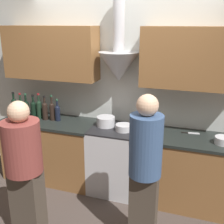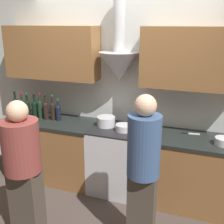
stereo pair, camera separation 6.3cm
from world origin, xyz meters
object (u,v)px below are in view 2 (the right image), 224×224
Objects in this scene: wine_bottle_3 at (35,108)px; person_foreground_left at (23,168)px; wine_bottle_1 at (22,106)px; stove_range at (115,159)px; stock_pot at (106,121)px; wine_bottle_2 at (28,107)px; wine_bottle_0 at (16,105)px; mixing_bowl at (124,128)px; wine_bottle_4 at (40,108)px; wine_bottle_5 at (46,110)px; wine_bottle_6 at (53,110)px; orange_fruit at (154,134)px; saucepan at (223,141)px; wine_bottle_7 at (58,112)px; person_foreground_right at (143,168)px.

person_foreground_left reaches higher than wine_bottle_3.
stove_range is at bearing -1.20° from wine_bottle_1.
wine_bottle_1 is 1.30m from stock_pot.
wine_bottle_3 is (0.11, 0.02, -0.00)m from wine_bottle_2.
mixing_bowl is at bearing -2.02° from wine_bottle_0.
wine_bottle_5 is at bearing -13.76° from wine_bottle_4.
wine_bottle_6 is 1.47m from orange_fruit.
stove_range is at bearing -1.78° from wine_bottle_4.
saucepan is (2.44, -0.11, -0.10)m from wine_bottle_4.
wine_bottle_3 is at bearing 10.54° from wine_bottle_2.
wine_bottle_6 is (0.42, 0.00, 0.00)m from wine_bottle_2.
wine_bottle_7 is at bearing 0.87° from wine_bottle_2.
wine_bottle_1 is 2.24m from person_foreground_right.
wine_bottle_1 is at bearing 179.27° from wine_bottle_7.
wine_bottle_4 is 0.30m from wine_bottle_7.
saucepan is (2.74, -0.10, -0.10)m from wine_bottle_1.
person_foreground_left is (0.91, -1.22, -0.20)m from wine_bottle_1.
wine_bottle_5 reaches higher than stove_range.
stove_range is 2.58× the size of wine_bottle_5.
saucepan is (1.17, -0.03, 0.00)m from mixing_bowl.
orange_fruit is at bearing -13.36° from stove_range.
person_foreground_left reaches higher than orange_fruit.
wine_bottle_1 is 1.64× the size of mixing_bowl.
person_foreground_right is at bearing -61.54° from mixing_bowl.
wine_bottle_6 reaches higher than stove_range.
mixing_bowl is (1.27, -0.08, -0.11)m from wine_bottle_4.
wine_bottle_5 reaches higher than saucepan.
person_foreground_left is at bearing -107.85° from stock_pot.
stock_pot reaches higher than mixing_bowl.
saucepan is at bearing 31.32° from person_foreground_left.
stock_pot is (1.20, 0.03, -0.07)m from wine_bottle_2.
wine_bottle_6 is at bearing 107.78° from person_foreground_left.
stove_range is 2.52× the size of wine_bottle_0.
wine_bottle_4 is 0.23× the size of person_foreground_right.
wine_bottle_2 is 0.97× the size of wine_bottle_6.
wine_bottle_2 reaches higher than wine_bottle_7.
wine_bottle_7 reaches higher than mixing_bowl.
wine_bottle_0 reaches higher than wine_bottle_1.
wine_bottle_1 is at bearing -178.74° from wine_bottle_3.
wine_bottle_0 reaches higher than mixing_bowl.
mixing_bowl is at bearing -16.40° from stove_range.
wine_bottle_0 is 0.62m from wine_bottle_6.
wine_bottle_5 reaches higher than wine_bottle_1.
wine_bottle_0 is 0.22× the size of person_foreground_right.
saucepan is at bearing -2.09° from wine_bottle_1.
wine_bottle_2 is 1.20m from stock_pot.
stove_range is 2.89× the size of wine_bottle_7.
orange_fruit is at bearing -5.56° from wine_bottle_4.
wine_bottle_1 is (-1.44, 0.03, 0.58)m from stove_range.
wine_bottle_5 is 1.57m from orange_fruit.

